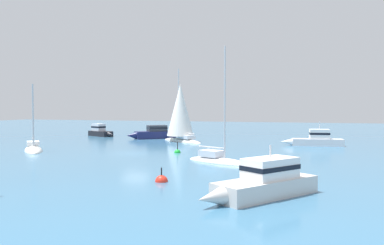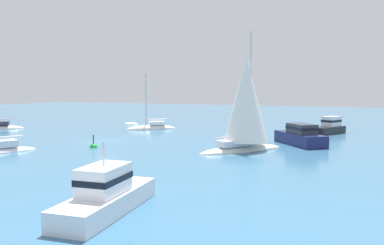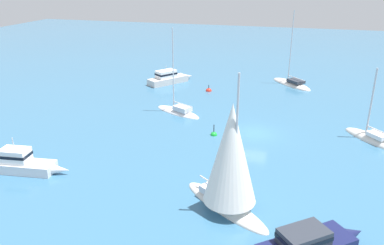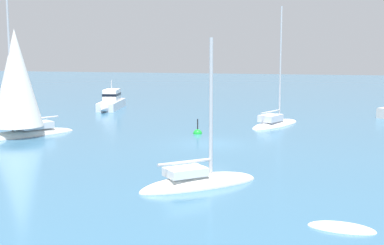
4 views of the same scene
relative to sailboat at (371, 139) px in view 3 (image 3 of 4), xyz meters
name	(u,v)px [view 3 (image 3 of 4)]	position (x,y,z in m)	size (l,w,h in m)	color
ground_plane	(255,133)	(-10.65, -1.35, -0.11)	(160.00, 160.00, 0.00)	teal
sailboat	(371,139)	(0.00, 0.00, 0.00)	(5.16, 5.63, 7.26)	silver
sloop	(230,161)	(-10.67, -14.79, 3.39)	(7.22, 5.98, 9.74)	silver
sloop_1	(291,84)	(-7.99, 17.52, -0.01)	(6.53, 6.72, 10.52)	silver
powerboat_1	(169,78)	(-24.70, 13.57, 0.66)	(5.34, 6.68, 2.56)	silver
ketch	(178,111)	(-19.64, 2.23, 0.04)	(6.35, 4.37, 9.63)	white
launch	(21,163)	(-27.28, -14.14, 0.60)	(7.07, 2.35, 2.83)	white
cabin_cruiser	(310,245)	(-5.53, -18.13, 0.65)	(6.19, 5.54, 1.86)	#191E4C
channel_buoy	(209,91)	(-18.36, 11.35, -0.10)	(0.78, 0.78, 1.23)	red
mooring_buoy	(214,135)	(-14.39, -2.92, -0.09)	(0.64, 0.64, 1.39)	green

